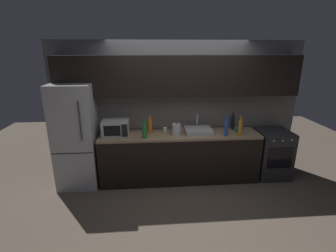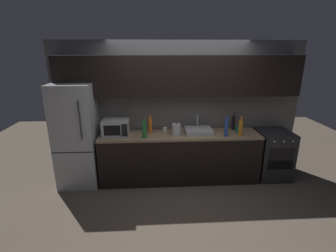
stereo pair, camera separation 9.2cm
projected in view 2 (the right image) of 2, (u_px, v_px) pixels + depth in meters
ground_plane at (185, 208)px, 3.80m from camera, size 10.00×10.00×0.00m
back_wall at (179, 95)px, 4.47m from camera, size 4.59×0.44×2.50m
counter_run at (179, 157)px, 4.52m from camera, size 2.85×0.60×0.90m
refrigerator at (77, 135)px, 4.28m from camera, size 0.68×0.69×1.82m
oven_range at (273, 154)px, 4.62m from camera, size 0.60×0.62×0.90m
microwave at (116, 127)px, 4.30m from camera, size 0.46×0.35×0.27m
sink_basin at (198, 131)px, 4.42m from camera, size 0.48×0.38×0.30m
kettle at (176, 130)px, 4.27m from camera, size 0.18×0.15×0.23m
wine_bottle_blue at (226, 127)px, 4.21m from camera, size 0.07×0.07×0.38m
wine_bottle_orange at (150, 125)px, 4.42m from camera, size 0.07×0.07×0.32m
wine_bottle_dark at (233, 122)px, 4.58m from camera, size 0.06×0.06×0.33m
wine_bottle_green at (144, 130)px, 4.14m from camera, size 0.08×0.08×0.33m
wine_bottle_amber at (241, 128)px, 4.24m from camera, size 0.07×0.07×0.35m
mug_teal at (238, 130)px, 4.44m from camera, size 0.09×0.09×0.10m
mug_clear at (165, 130)px, 4.46m from camera, size 0.08×0.08×0.09m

